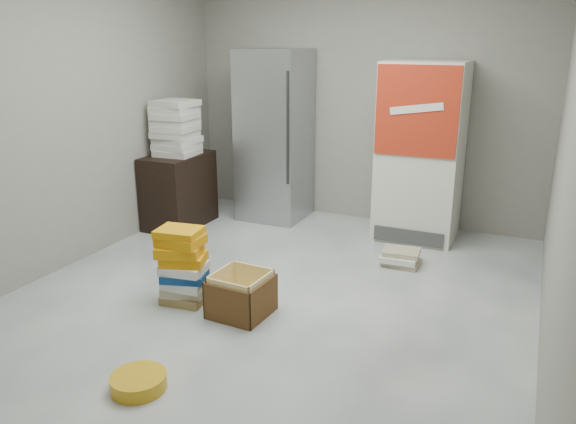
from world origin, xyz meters
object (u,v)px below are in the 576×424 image
(wood_shelf, at_px, (179,190))
(phonebook_stack_main, at_px, (183,266))
(coke_cooler, at_px, (421,152))
(steel_fridge, at_px, (275,136))
(cardboard_box, at_px, (241,297))

(wood_shelf, bearing_deg, phonebook_stack_main, -54.49)
(coke_cooler, height_order, phonebook_stack_main, coke_cooler)
(coke_cooler, xyz_separation_m, phonebook_stack_main, (-1.33, -2.34, -0.59))
(steel_fridge, distance_m, wood_shelf, 1.23)
(steel_fridge, distance_m, phonebook_stack_main, 2.45)
(steel_fridge, distance_m, coke_cooler, 1.65)
(coke_cooler, relative_size, wood_shelf, 2.25)
(coke_cooler, bearing_deg, steel_fridge, 179.82)
(phonebook_stack_main, bearing_deg, cardboard_box, -9.67)
(wood_shelf, height_order, cardboard_box, wood_shelf)
(steel_fridge, height_order, coke_cooler, steel_fridge)
(phonebook_stack_main, bearing_deg, coke_cooler, 48.89)
(steel_fridge, xyz_separation_m, phonebook_stack_main, (0.32, -2.34, -0.64))
(cardboard_box, bearing_deg, coke_cooler, 73.91)
(wood_shelf, xyz_separation_m, cardboard_box, (1.65, -1.60, -0.26))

